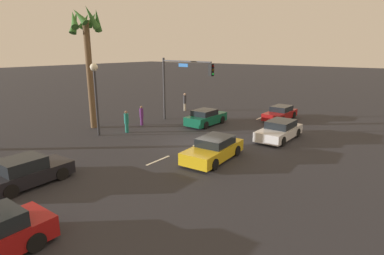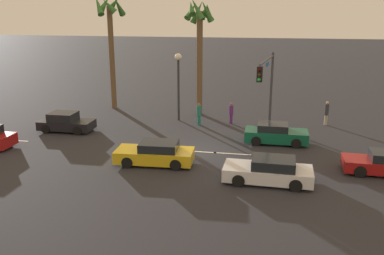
{
  "view_description": "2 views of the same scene",
  "coord_description": "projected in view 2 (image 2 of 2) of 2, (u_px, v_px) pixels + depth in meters",
  "views": [
    {
      "loc": [
        -16.51,
        -11.58,
        6.28
      ],
      "look_at": [
        -0.82,
        -0.03,
        1.32
      ],
      "focal_mm": 28.65,
      "sensor_mm": 36.0,
      "label": 1
    },
    {
      "loc": [
        4.07,
        -24.0,
        8.58
      ],
      "look_at": [
        -0.38,
        0.31,
        1.47
      ],
      "focal_mm": 38.42,
      "sensor_mm": 36.0,
      "label": 2
    }
  ],
  "objects": [
    {
      "name": "ground_plane",
      "position": [
        197.0,
        152.0,
        25.76
      ],
      "size": [
        220.0,
        220.0,
        0.0
      ],
      "primitive_type": "plane",
      "color": "#28282D"
    },
    {
      "name": "lane_stripe_2",
      "position": [
        134.0,
        148.0,
        26.47
      ],
      "size": [
        1.97,
        0.14,
        0.01
      ],
      "primitive_type": "cube",
      "color": "silver",
      "rests_on": "ground_plane"
    },
    {
      "name": "palm_tree_0",
      "position": [
        110.0,
        29.0,
        35.3
      ],
      "size": [
        2.73,
        2.53,
        9.86
      ],
      "color": "brown",
      "rests_on": "ground_plane"
    },
    {
      "name": "car_4",
      "position": [
        269.0,
        171.0,
        21.04
      ],
      "size": [
        4.56,
        2.08,
        1.33
      ],
      "color": "silver",
      "rests_on": "ground_plane"
    },
    {
      "name": "pedestrian_0",
      "position": [
        199.0,
        113.0,
        31.55
      ],
      "size": [
        0.44,
        0.44,
        1.72
      ],
      "color": "#1E7266",
      "rests_on": "ground_plane"
    },
    {
      "name": "car_5",
      "position": [
        275.0,
        134.0,
        27.27
      ],
      "size": [
        4.12,
        1.9,
        1.34
      ],
      "color": "#0F5138",
      "rests_on": "ground_plane"
    },
    {
      "name": "car_2",
      "position": [
        156.0,
        154.0,
        23.6
      ],
      "size": [
        4.53,
        2.11,
        1.32
      ],
      "color": "gold",
      "rests_on": "ground_plane"
    },
    {
      "name": "pedestrian_2",
      "position": [
        231.0,
        113.0,
        31.89
      ],
      "size": [
        0.43,
        0.43,
        1.66
      ],
      "color": "#59266B",
      "rests_on": "ground_plane"
    },
    {
      "name": "streetlamp",
      "position": [
        178.0,
        73.0,
        32.07
      ],
      "size": [
        0.56,
        0.56,
        5.34
      ],
      "color": "#2D2D33",
      "rests_on": "ground_plane"
    },
    {
      "name": "car_3",
      "position": [
        66.0,
        123.0,
        30.03
      ],
      "size": [
        3.92,
        1.94,
        1.38
      ],
      "color": "black",
      "rests_on": "ground_plane"
    },
    {
      "name": "palm_tree_1",
      "position": [
        199.0,
        31.0,
        33.25
      ],
      "size": [
        2.67,
        2.67,
        9.54
      ],
      "color": "brown",
      "rests_on": "ground_plane"
    },
    {
      "name": "lane_stripe_3",
      "position": [
        201.0,
        152.0,
        25.71
      ],
      "size": [
        1.89,
        0.14,
        0.01
      ],
      "primitive_type": "cube",
      "color": "silver",
      "rests_on": "ground_plane"
    },
    {
      "name": "traffic_signal",
      "position": [
        267.0,
        80.0,
        28.57
      ],
      "size": [
        1.08,
        5.96,
        5.59
      ],
      "color": "#38383D",
      "rests_on": "ground_plane"
    },
    {
      "name": "lane_stripe_1",
      "position": [
        15.0,
        141.0,
        27.94
      ],
      "size": [
        1.92,
        0.14,
        0.01
      ],
      "primitive_type": "cube",
      "color": "silver",
      "rests_on": "ground_plane"
    },
    {
      "name": "lane_stripe_5",
      "position": [
        373.0,
        162.0,
        23.96
      ],
      "size": [
        2.26,
        0.14,
        0.01
      ],
      "primitive_type": "cube",
      "color": "silver",
      "rests_on": "ground_plane"
    },
    {
      "name": "pedestrian_1",
      "position": [
        327.0,
        112.0,
        31.49
      ],
      "size": [
        0.43,
        0.43,
        1.86
      ],
      "color": "#B2A58C",
      "rests_on": "ground_plane"
    },
    {
      "name": "lane_stripe_4",
      "position": [
        232.0,
        154.0,
        25.38
      ],
      "size": [
        2.33,
        0.14,
        0.01
      ],
      "primitive_type": "cube",
      "color": "silver",
      "rests_on": "ground_plane"
    }
  ]
}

